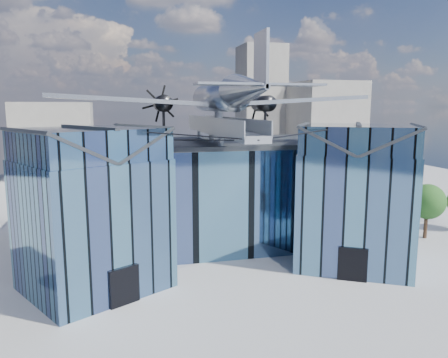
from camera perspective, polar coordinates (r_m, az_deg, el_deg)
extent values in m
plane|color=gray|center=(36.48, 0.77, -11.74)|extent=(120.00, 120.00, 0.00)
cube|color=#476B91|center=(43.61, -2.20, -1.72)|extent=(28.00, 14.00, 9.50)
cube|color=#272A2F|center=(42.93, -2.25, 4.78)|extent=(28.00, 14.00, 0.40)
cube|color=#476B91|center=(33.06, -16.74, -5.74)|extent=(11.79, 11.43, 9.50)
cube|color=#476B91|center=(32.07, -17.24, 4.41)|extent=(11.56, 11.20, 2.20)
cube|color=#272A2F|center=(31.13, -20.94, 4.08)|extent=(7.98, 9.23, 2.40)
cube|color=#272A2F|center=(33.14, -13.76, 4.71)|extent=(7.98, 9.23, 2.40)
cube|color=#272A2F|center=(32.00, -17.34, 6.46)|extent=(4.30, 7.10, 0.18)
cube|color=black|center=(30.78, -12.88, -13.50)|extent=(2.03, 1.32, 2.60)
cube|color=black|center=(35.24, -10.22, -4.55)|extent=(0.34, 0.34, 9.50)
cube|color=#476B91|center=(38.14, 16.66, -3.73)|extent=(11.79, 11.43, 9.50)
cube|color=#476B91|center=(37.29, 17.09, 5.06)|extent=(11.56, 11.20, 2.20)
cube|color=#272A2F|center=(37.32, 13.62, 5.21)|extent=(7.98, 9.23, 2.40)
cube|color=#272A2F|center=(37.39, 20.54, 4.89)|extent=(7.98, 9.23, 2.40)
cube|color=#272A2F|center=(37.23, 17.17, 6.82)|extent=(4.30, 7.10, 0.18)
cube|color=black|center=(35.21, 16.43, -10.67)|extent=(2.03, 1.32, 2.60)
cube|color=black|center=(38.33, 9.92, -3.41)|extent=(0.34, 0.34, 9.50)
cube|color=gray|center=(37.48, -0.55, 6.26)|extent=(1.80, 21.00, 0.50)
cube|color=gray|center=(37.25, -1.91, 7.24)|extent=(0.08, 21.00, 1.10)
cube|color=gray|center=(37.66, 0.79, 7.26)|extent=(0.08, 21.00, 1.10)
cylinder|color=gray|center=(46.80, -3.25, 6.04)|extent=(0.44, 0.44, 1.35)
cylinder|color=gray|center=(40.92, -1.68, 5.57)|extent=(0.44, 0.44, 1.35)
cylinder|color=gray|center=(37.03, -0.37, 5.17)|extent=(0.44, 0.44, 1.35)
cylinder|color=gray|center=(37.92, -0.73, 7.73)|extent=(0.70, 0.70, 1.40)
cylinder|color=black|center=(29.16, -7.25, 5.88)|extent=(10.55, 6.08, 0.69)
cylinder|color=black|center=(32.11, 11.81, 6.07)|extent=(10.55, 6.08, 0.69)
cylinder|color=black|center=(34.97, -4.60, 5.10)|extent=(6.09, 17.04, 1.19)
cylinder|color=black|center=(36.41, 4.80, 5.27)|extent=(6.09, 17.04, 1.19)
cylinder|color=#A6ABB3|center=(37.92, -0.74, 10.68)|extent=(2.50, 11.00, 2.50)
sphere|color=#A6ABB3|center=(43.29, -2.42, 10.51)|extent=(2.50, 2.50, 2.50)
cube|color=black|center=(42.33, -2.15, 11.47)|extent=(1.60, 1.40, 0.50)
cone|color=#A6ABB3|center=(29.24, 3.36, 11.63)|extent=(2.50, 7.00, 2.50)
cube|color=#A6ABB3|center=(27.16, 4.87, 15.17)|extent=(0.18, 2.40, 3.40)
cube|color=#A6ABB3|center=(27.15, 4.76, 12.21)|extent=(8.00, 1.80, 0.14)
cube|color=#A6ABB3|center=(37.95, -11.60, 10.04)|extent=(14.00, 3.20, 1.08)
cylinder|color=black|center=(38.72, -8.03, 9.75)|extent=(1.44, 3.20, 1.44)
cone|color=black|center=(40.52, -8.29, 9.72)|extent=(0.70, 0.70, 0.70)
cube|color=black|center=(40.66, -8.31, 9.72)|extent=(1.05, 0.06, 3.33)
cube|color=black|center=(40.66, -8.31, 9.72)|extent=(2.53, 0.06, 2.53)
cube|color=black|center=(40.66, -8.31, 9.72)|extent=(3.33, 0.06, 1.05)
cylinder|color=black|center=(38.14, -7.89, 7.92)|extent=(0.24, 0.24, 1.75)
cube|color=#A6ABB3|center=(41.01, 8.66, 10.06)|extent=(14.00, 3.20, 1.08)
cylinder|color=black|center=(40.72, 5.15, 9.78)|extent=(1.44, 3.20, 1.44)
cone|color=black|center=(42.43, 4.35, 9.77)|extent=(0.70, 0.70, 0.70)
cube|color=black|center=(42.57, 4.29, 9.77)|extent=(1.05, 0.06, 3.33)
cube|color=black|center=(42.57, 4.29, 9.77)|extent=(2.53, 0.06, 2.53)
cube|color=black|center=(42.57, 4.29, 9.77)|extent=(3.33, 0.06, 1.05)
cylinder|color=black|center=(40.16, 5.41, 8.03)|extent=(0.24, 0.24, 1.75)
cube|color=gray|center=(90.63, 12.87, 6.54)|extent=(12.00, 14.00, 18.00)
cube|color=gray|center=(88.86, -21.26, 4.79)|extent=(14.00, 10.00, 14.00)
cube|color=gray|center=(95.93, 4.82, 9.28)|extent=(9.00, 9.00, 26.00)
cylinder|color=#321F14|center=(48.83, 24.84, -5.47)|extent=(0.47, 0.47, 2.71)
sphere|color=#214A19|center=(48.30, 25.04, -2.69)|extent=(4.42, 4.42, 3.55)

